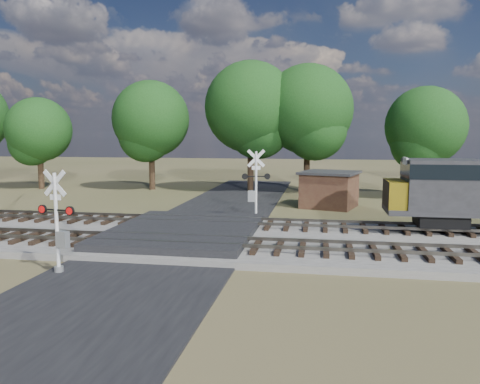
# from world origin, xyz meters

# --- Properties ---
(ground) EXTENTS (160.00, 160.00, 0.00)m
(ground) POSITION_xyz_m (0.00, 0.00, 0.00)
(ground) COLOR #494D29
(ground) RESTS_ON ground
(ballast_bed) EXTENTS (140.00, 10.00, 0.30)m
(ballast_bed) POSITION_xyz_m (10.00, 0.50, 0.15)
(ballast_bed) COLOR gray
(ballast_bed) RESTS_ON ground
(road) EXTENTS (7.00, 60.00, 0.08)m
(road) POSITION_xyz_m (0.00, 0.00, 0.04)
(road) COLOR black
(road) RESTS_ON ground
(crossing_panel) EXTENTS (7.00, 9.00, 0.62)m
(crossing_panel) POSITION_xyz_m (0.00, 0.50, 0.32)
(crossing_panel) COLOR #262628
(crossing_panel) RESTS_ON ground
(track_near) EXTENTS (140.00, 2.60, 0.33)m
(track_near) POSITION_xyz_m (3.12, -2.00, 0.41)
(track_near) COLOR black
(track_near) RESTS_ON ballast_bed
(track_far) EXTENTS (140.00, 2.60, 0.33)m
(track_far) POSITION_xyz_m (3.12, 3.00, 0.41)
(track_far) COLOR black
(track_far) RESTS_ON ballast_bed
(crossing_signal_near) EXTENTS (1.58, 0.39, 3.94)m
(crossing_signal_near) POSITION_xyz_m (-2.89, -6.08, 1.64)
(crossing_signal_near) COLOR silver
(crossing_signal_near) RESTS_ON ground
(crossing_signal_far) EXTENTS (1.74, 0.47, 4.35)m
(crossing_signal_far) POSITION_xyz_m (2.73, 6.41, 1.81)
(crossing_signal_far) COLOR silver
(crossing_signal_far) RESTS_ON ground
(equipment_shed) EXTENTS (4.76, 4.76, 2.60)m
(equipment_shed) POSITION_xyz_m (7.36, 12.30, 1.32)
(equipment_shed) COLOR #44271D
(equipment_shed) RESTS_ON ground
(treeline) EXTENTS (82.19, 9.88, 11.84)m
(treeline) POSITION_xyz_m (7.75, 20.33, 6.96)
(treeline) COLOR black
(treeline) RESTS_ON ground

